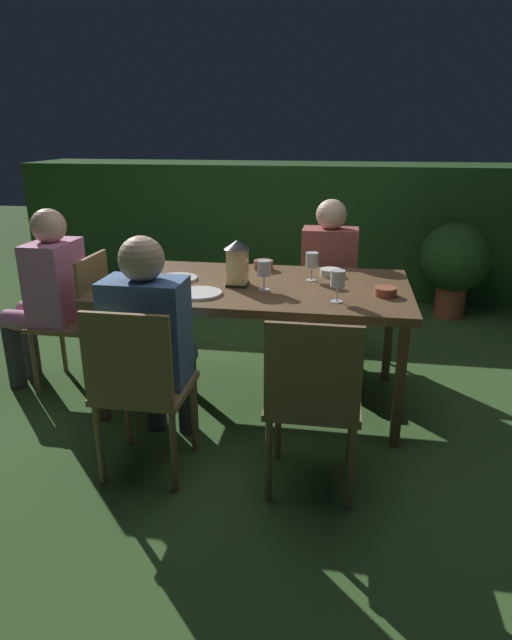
{
  "coord_description": "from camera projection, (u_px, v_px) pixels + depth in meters",
  "views": [
    {
      "loc": [
        0.5,
        -3.01,
        1.59
      ],
      "look_at": [
        0.0,
        0.0,
        0.52
      ],
      "focal_mm": 30.45,
      "sensor_mm": 36.0,
      "label": 1
    }
  ],
  "objects": [
    {
      "name": "chair_side_left_b",
      "position": [
        313.0,
        398.0,
        2.37
      ],
      "size": [
        0.42,
        0.4,
        0.87
      ],
      "color": "brown",
      "rests_on": "ground"
    },
    {
      "name": "chair_side_right_b",
      "position": [
        329.0,
        288.0,
        4.0
      ],
      "size": [
        0.42,
        0.4,
        0.87
      ],
      "color": "brown",
      "rests_on": "ground"
    },
    {
      "name": "dining_table",
      "position": [
        256.0,
        293.0,
        3.18
      ],
      "size": [
        1.77,
        0.97,
        0.74
      ],
      "color": "brown",
      "rests_on": "ground"
    },
    {
      "name": "lantern_centerpiece",
      "position": [
        237.0,
        260.0,
        3.08
      ],
      "size": [
        0.15,
        0.15,
        0.27
      ],
      "color": "black",
      "rests_on": "dining_table"
    },
    {
      "name": "ground_plane",
      "position": [
        256.0,
        398.0,
        3.41
      ],
      "size": [
        16.0,
        16.0,
        0.0
      ],
      "primitive_type": "plane",
      "color": "#385B28"
    },
    {
      "name": "bowl_bread",
      "position": [
        385.0,
        291.0,
        2.93
      ],
      "size": [
        0.12,
        0.12,
        0.05
      ],
      "color": "#9E5138",
      "rests_on": "dining_table"
    },
    {
      "name": "wine_glass_c",
      "position": [
        264.0,
        270.0,
        3.0
      ],
      "size": [
        0.08,
        0.08,
        0.17
      ],
      "color": "silver",
      "rests_on": "dining_table"
    },
    {
      "name": "person_in_pink",
      "position": [
        47.0,
        291.0,
        3.4
      ],
      "size": [
        0.48,
        0.38,
        1.15
      ],
      "color": "#C675A3",
      "rests_on": "ground"
    },
    {
      "name": "plate_b",
      "position": [
        177.0,
        278.0,
        3.25
      ],
      "size": [
        0.24,
        0.24,
        0.01
      ],
      "primitive_type": "cylinder",
      "color": "white",
      "rests_on": "dining_table"
    },
    {
      "name": "hedge_backdrop",
      "position": [
        297.0,
        227.0,
        5.64
      ],
      "size": [
        5.53,
        0.88,
        1.27
      ],
      "primitive_type": "cube",
      "color": "#234C1E",
      "rests_on": "ground"
    },
    {
      "name": "person_in_blue",
      "position": [
        152.0,
        339.0,
        2.62
      ],
      "size": [
        0.38,
        0.47,
        1.15
      ],
      "color": "#426699",
      "rests_on": "ground"
    },
    {
      "name": "plate_a",
      "position": [
        199.0,
        293.0,
        2.96
      ],
      "size": [
        0.25,
        0.25,
        0.01
      ],
      "primitive_type": "cylinder",
      "color": "white",
      "rests_on": "dining_table"
    },
    {
      "name": "person_in_rust",
      "position": [
        328.0,
        275.0,
        3.76
      ],
      "size": [
        0.38,
        0.47,
        1.15
      ],
      "color": "#9E4C47",
      "rests_on": "ground"
    },
    {
      "name": "bowl_olives",
      "position": [
        263.0,
        265.0,
        3.48
      ],
      "size": [
        0.12,
        0.12,
        0.06
      ],
      "color": "#9E5138",
      "rests_on": "dining_table"
    },
    {
      "name": "wine_glass_b",
      "position": [
        312.0,
        261.0,
        3.19
      ],
      "size": [
        0.08,
        0.08,
        0.17
      ],
      "color": "silver",
      "rests_on": "dining_table"
    },
    {
      "name": "wine_glass_a",
      "position": [
        338.0,
        280.0,
        2.79
      ],
      "size": [
        0.08,
        0.08,
        0.17
      ],
      "color": "silver",
      "rests_on": "dining_table"
    },
    {
      "name": "green_bottle_on_table",
      "position": [
        138.0,
        280.0,
        2.83
      ],
      "size": [
        0.07,
        0.07,
        0.29
      ],
      "color": "#1E5B2D",
      "rests_on": "dining_table"
    },
    {
      "name": "potted_plant_by_hedge",
      "position": [
        455.0,
        261.0,
        4.73
      ],
      "size": [
        0.6,
        0.6,
        0.84
      ],
      "color": "#9E5133",
      "rests_on": "ground"
    },
    {
      "name": "bowl_salad",
      "position": [
        330.0,
        272.0,
        3.33
      ],
      "size": [
        0.13,
        0.13,
        0.04
      ],
      "color": "silver",
      "rests_on": "dining_table"
    },
    {
      "name": "chair_head_near",
      "position": [
        79.0,
        315.0,
        3.42
      ],
      "size": [
        0.4,
        0.42,
        0.87
      ],
      "color": "brown",
      "rests_on": "ground"
    },
    {
      "name": "chair_side_left_a",
      "position": [
        140.0,
        385.0,
        2.49
      ],
      "size": [
        0.42,
        0.4,
        0.87
      ],
      "color": "brown",
      "rests_on": "ground"
    }
  ]
}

